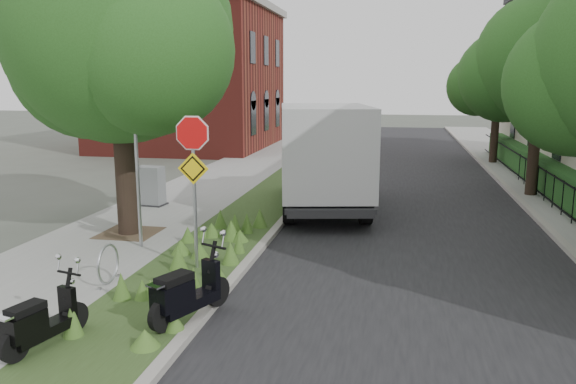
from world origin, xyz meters
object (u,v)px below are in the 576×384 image
sign_assembly (193,161)px  scooter_far (182,298)px  box_truck (323,153)px  utility_cabinet (150,187)px  scooter_near (36,327)px

sign_assembly → scooter_far: size_ratio=1.97×
box_truck → utility_cabinet: size_ratio=5.32×
scooter_far → utility_cabinet: size_ratio=1.37×
utility_cabinet → scooter_far: bearing=-62.2°
box_truck → utility_cabinet: 5.40m
sign_assembly → utility_cabinet: 6.64m
sign_assembly → utility_cabinet: sign_assembly is taller
scooter_near → box_truck: 10.45m
box_truck → scooter_near: bearing=-105.1°
scooter_far → box_truck: 8.86m
scooter_far → box_truck: size_ratio=0.26×
sign_assembly → box_truck: bearing=74.0°
box_truck → sign_assembly: bearing=-106.0°
scooter_far → utility_cabinet: 9.02m
sign_assembly → scooter_near: sign_assembly is taller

